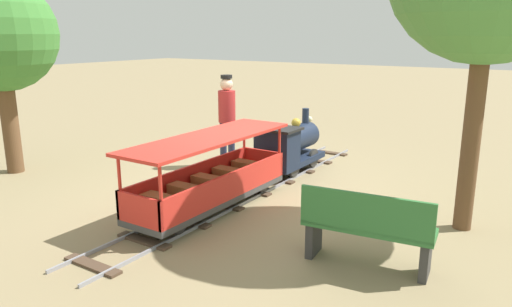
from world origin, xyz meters
TOP-DOWN VIEW (x-y plane):
  - ground_plane at (0.00, 0.00)m, footprint 60.00×60.00m
  - track at (0.00, -0.04)m, footprint 0.74×6.40m
  - locomotive at (0.00, 1.17)m, footprint 0.70×1.45m
  - passenger_car at (0.00, -0.94)m, footprint 0.80×2.70m
  - conductor_person at (-1.13, 0.96)m, footprint 0.30×0.30m
  - park_bench at (2.32, -1.37)m, footprint 1.34×0.55m

SIDE VIEW (x-z plane):
  - ground_plane at x=0.00m, z-range 0.00..0.00m
  - track at x=0.00m, z-range 0.00..0.04m
  - park_bench at x=2.32m, z-range 0.01..0.83m
  - passenger_car at x=0.00m, z-range -0.06..0.91m
  - locomotive at x=0.00m, z-range -0.01..0.98m
  - conductor_person at x=-1.13m, z-range 0.15..1.77m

